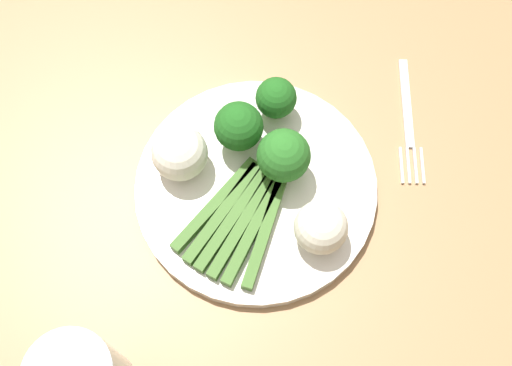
# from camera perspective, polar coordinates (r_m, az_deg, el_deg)

# --- Properties ---
(ground_plane) EXTENTS (6.00, 6.00, 0.02)m
(ground_plane) POSITION_cam_1_polar(r_m,az_deg,el_deg) (1.47, -2.59, -11.06)
(ground_plane) COLOR gray
(dining_table) EXTENTS (1.27, 0.83, 0.75)m
(dining_table) POSITION_cam_1_polar(r_m,az_deg,el_deg) (0.84, -4.43, -1.79)
(dining_table) COLOR #9E754C
(dining_table) RESTS_ON ground_plane
(plate) EXTENTS (0.27, 0.27, 0.01)m
(plate) POSITION_cam_1_polar(r_m,az_deg,el_deg) (0.72, 0.00, -0.39)
(plate) COLOR silver
(plate) RESTS_ON dining_table
(asparagus_bundle) EXTENTS (0.14, 0.15, 0.01)m
(asparagus_bundle) POSITION_cam_1_polar(r_m,az_deg,el_deg) (0.69, -1.57, -3.33)
(asparagus_bundle) COLOR #3D6626
(asparagus_bundle) RESTS_ON plate
(broccoli_front_left) EXTENTS (0.06, 0.06, 0.07)m
(broccoli_front_left) POSITION_cam_1_polar(r_m,az_deg,el_deg) (0.68, 2.48, 2.41)
(broccoli_front_left) COLOR #568E33
(broccoli_front_left) RESTS_ON plate
(broccoli_back_right) EXTENTS (0.05, 0.05, 0.07)m
(broccoli_back_right) POSITION_cam_1_polar(r_m,az_deg,el_deg) (0.70, -1.55, 5.02)
(broccoli_back_right) COLOR #4C7F2B
(broccoli_back_right) RESTS_ON plate
(broccoli_back) EXTENTS (0.05, 0.05, 0.06)m
(broccoli_back) POSITION_cam_1_polar(r_m,az_deg,el_deg) (0.72, 1.80, 7.55)
(broccoli_back) COLOR #4C7F2B
(broccoli_back) RESTS_ON plate
(cauliflower_front) EXTENTS (0.06, 0.06, 0.06)m
(cauliflower_front) POSITION_cam_1_polar(r_m,az_deg,el_deg) (0.66, 5.79, -3.96)
(cauliflower_front) COLOR silver
(cauliflower_front) RESTS_ON plate
(cauliflower_near_center) EXTENTS (0.06, 0.06, 0.06)m
(cauliflower_near_center) POSITION_cam_1_polar(r_m,az_deg,el_deg) (0.69, -6.75, 2.33)
(cauliflower_near_center) COLOR white
(cauliflower_near_center) RESTS_ON plate
(fork) EXTENTS (0.06, 0.16, 0.00)m
(fork) POSITION_cam_1_polar(r_m,az_deg,el_deg) (0.78, 13.38, 5.33)
(fork) COLOR silver
(fork) RESTS_ON dining_table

